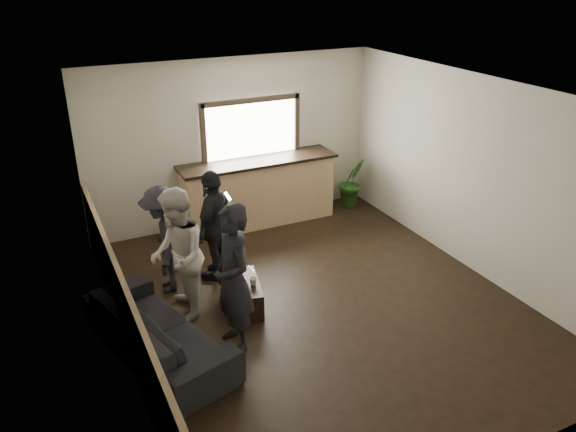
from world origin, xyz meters
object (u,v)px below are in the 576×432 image
cup_a (229,272)px  cup_b (253,281)px  coffee_table (242,294)px  potted_plant (352,182)px  person_c (164,240)px  sofa (158,331)px  person_a (233,279)px  person_d (215,225)px  person_b (178,256)px  bar_counter (258,188)px

cup_a → cup_b: 0.42m
coffee_table → cup_a: cup_a is taller
potted_plant → cup_b: bearing=-141.0°
person_c → cup_b: bearing=53.1°
sofa → cup_a: bearing=-72.6°
sofa → person_c: (0.45, 1.37, 0.44)m
person_a → person_d: (0.33, 1.63, -0.09)m
sofa → cup_b: bearing=-89.9°
cup_b → person_a: size_ratio=0.06×
potted_plant → person_b: person_b is taller
person_b → person_d: 1.07m
potted_plant → person_c: size_ratio=0.61×
sofa → cup_b: (1.34, 0.38, 0.10)m
potted_plant → person_d: (-3.11, -1.39, 0.35)m
coffee_table → person_d: bearing=91.9°
sofa → coffee_table: sofa is taller
person_a → person_d: person_a is taller
potted_plant → person_c: bearing=-159.8°
sofa → person_c: person_c is taller
cup_a → sofa: bearing=-146.6°
cup_a → cup_b: cup_b is taller
bar_counter → cup_b: bar_counter is taller
person_a → person_b: (-0.40, 0.86, -0.03)m
coffee_table → cup_b: size_ratio=7.61×
bar_counter → person_d: bar_counter is taller
cup_b → potted_plant: (2.96, 2.40, 0.05)m
person_b → coffee_table: bearing=92.5°
person_a → person_c: 1.65m
person_c → coffee_table: bearing=52.5°
cup_a → person_c: size_ratio=0.08×
coffee_table → potted_plant: size_ratio=0.89×
coffee_table → person_a: bearing=-116.6°
cup_b → person_c: 1.37m
bar_counter → person_b: size_ratio=1.56×
bar_counter → potted_plant: 1.86m
person_c → person_b: bearing=11.0°
person_a → person_b: bearing=-157.4°
sofa → cup_b: sofa is taller
sofa → person_a: 1.06m
cup_b → person_b: size_ratio=0.06×
person_c → person_d: (0.73, 0.03, 0.05)m
cup_a → coffee_table: bearing=-74.2°
sofa → bar_counter: bearing=-56.8°
potted_plant → person_c: (-3.85, -1.42, 0.29)m
sofa → person_d: bearing=-56.2°
bar_counter → person_c: 2.48m
cup_b → person_b: 1.03m
coffee_table → person_b: (-0.77, 0.13, 0.68)m
person_a → cup_b: bearing=139.1°
cup_b → person_d: bearing=98.4°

